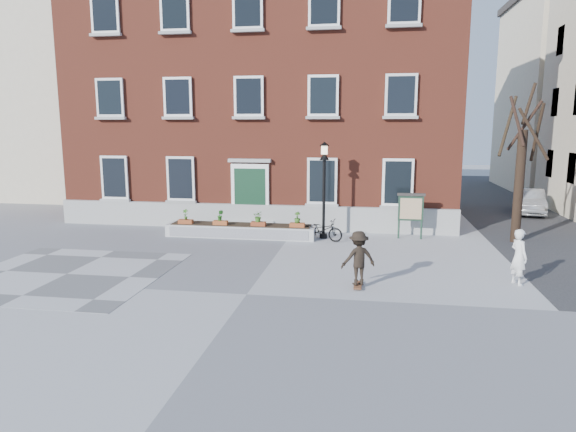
% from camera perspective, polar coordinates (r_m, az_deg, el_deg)
% --- Properties ---
extents(ground, '(100.00, 100.00, 0.00)m').
position_cam_1_polar(ground, '(14.25, -4.61, -8.68)').
color(ground, '#9A9A9D').
rests_on(ground, ground).
extents(checker_patch, '(6.00, 6.00, 0.01)m').
position_cam_1_polar(checker_patch, '(17.48, -23.37, -5.93)').
color(checker_patch, '#5B5B5D').
rests_on(checker_patch, ground).
extents(distant_building, '(10.00, 12.00, 13.00)m').
position_cam_1_polar(distant_building, '(39.39, -24.06, 11.99)').
color(distant_building, beige).
rests_on(distant_building, ground).
extents(bicycle, '(1.81, 1.02, 0.90)m').
position_cam_1_polar(bicycle, '(20.58, 3.81, -1.53)').
color(bicycle, black).
rests_on(bicycle, ground).
extents(parked_car, '(2.07, 4.11, 1.29)m').
position_cam_1_polar(parked_car, '(29.66, 25.22, 1.48)').
color(parked_car, '#B6B9BB').
rests_on(parked_car, ground).
extents(bystander, '(0.60, 0.70, 1.64)m').
position_cam_1_polar(bystander, '(16.29, 24.26, -4.16)').
color(bystander, silver).
rests_on(bystander, ground).
extents(brick_building, '(18.40, 10.85, 12.60)m').
position_cam_1_polar(brick_building, '(27.64, -1.87, 13.63)').
color(brick_building, brown).
rests_on(brick_building, ground).
extents(planter_assembly, '(6.20, 1.12, 1.15)m').
position_cam_1_polar(planter_assembly, '(21.37, -5.23, -1.51)').
color(planter_assembly, silver).
rests_on(planter_assembly, ground).
extents(bare_tree, '(1.83, 1.83, 6.16)m').
position_cam_1_polar(bare_tree, '(21.95, 24.40, 4.50)').
color(bare_tree, black).
rests_on(bare_tree, ground).
extents(lamp_post, '(0.40, 0.40, 3.93)m').
position_cam_1_polar(lamp_post, '(20.75, 4.03, 4.40)').
color(lamp_post, black).
rests_on(lamp_post, ground).
extents(notice_board, '(1.10, 0.16, 1.87)m').
position_cam_1_polar(notice_board, '(21.34, 13.49, 0.85)').
color(notice_board, '#1A3525').
rests_on(notice_board, ground).
extents(skateboarder, '(1.15, 0.93, 1.63)m').
position_cam_1_polar(skateboarder, '(14.73, 7.83, -4.67)').
color(skateboarder, brown).
rests_on(skateboarder, ground).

